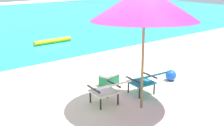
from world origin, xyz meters
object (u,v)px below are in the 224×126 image
at_px(swim_buoy, 53,41).
at_px(lounge_chair_right, 146,79).
at_px(cooler_box, 109,79).
at_px(lounge_chair_left, 108,89).
at_px(beach_ball, 171,75).
at_px(beach_umbrella_center, 145,3).

bearing_deg(swim_buoy, lounge_chair_right, -97.37).
bearing_deg(swim_buoy, cooler_box, -101.62).
xyz_separation_m(swim_buoy, cooler_box, (-1.03, -5.03, 0.06)).
relative_size(swim_buoy, cooler_box, 3.11).
bearing_deg(swim_buoy, lounge_chair_left, -106.76).
bearing_deg(beach_ball, swim_buoy, 94.32).
bearing_deg(beach_ball, lounge_chair_right, -165.51).
height_order(lounge_chair_right, cooler_box, lounge_chair_right).
xyz_separation_m(beach_umbrella_center, cooler_box, (0.27, 1.46, -2.01)).
distance_m(swim_buoy, beach_umbrella_center, 6.93).
bearing_deg(lounge_chair_right, beach_umbrella_center, -143.15).
bearing_deg(cooler_box, lounge_chair_right, -77.23).
distance_m(swim_buoy, cooler_box, 5.13).
bearing_deg(beach_umbrella_center, cooler_box, 79.60).
bearing_deg(beach_umbrella_center, swim_buoy, 78.65).
xyz_separation_m(lounge_chair_right, cooler_box, (-0.24, 1.08, -0.24)).
bearing_deg(cooler_box, beach_umbrella_center, -100.40).
bearing_deg(beach_ball, lounge_chair_left, -174.16).
bearing_deg(lounge_chair_left, cooler_box, 51.81).
bearing_deg(cooler_box, lounge_chair_left, -128.19).
distance_m(lounge_chair_left, lounge_chair_right, 1.03).
distance_m(lounge_chair_right, cooler_box, 1.13).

